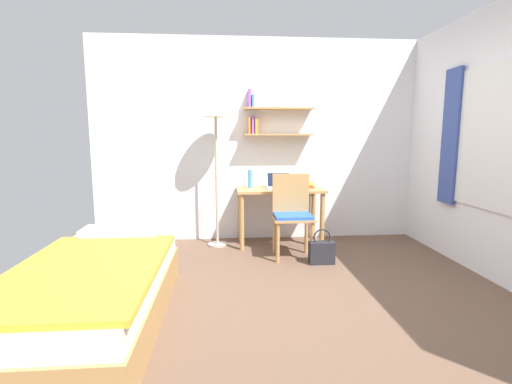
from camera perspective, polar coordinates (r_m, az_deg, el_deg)
The scene contains 10 objects.
ground_plane at distance 3.22m, azimuth 4.86°, elevation -16.45°, with size 5.28×5.28×0.00m, color brown.
wall_back at distance 4.93m, azimuth 1.17°, elevation 7.90°, with size 4.40×0.27×2.60m.
bed at distance 3.03m, azimuth -23.49°, elevation -13.93°, with size 0.97×1.94×0.54m.
desk at distance 4.69m, azimuth 3.65°, elevation -1.01°, with size 1.07×0.56×0.71m.
desk_chair at distance 4.23m, azimuth 5.54°, elevation -2.97°, with size 0.45×0.38×0.94m.
standing_lamp at distance 4.57m, azimuth -6.20°, elevation 11.60°, with size 0.42×0.42×1.81m.
laptop at distance 4.67m, azimuth 3.54°, elevation 1.20°, with size 0.32×0.22×0.21m.
water_bottle at distance 4.69m, azimuth -0.86°, elevation 2.01°, with size 0.06×0.06×0.23m, color #4C99DB.
book_stack at distance 4.79m, azimuth 7.67°, elevation 1.13°, with size 0.17×0.22×0.07m.
handbag at distance 4.12m, azimuth 10.01°, elevation -8.98°, with size 0.27×0.12×0.38m.
Camera 1 is at (-0.50, -2.88, 1.36)m, focal length 26.17 mm.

